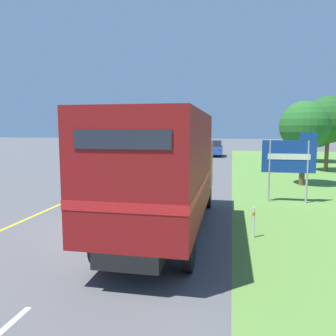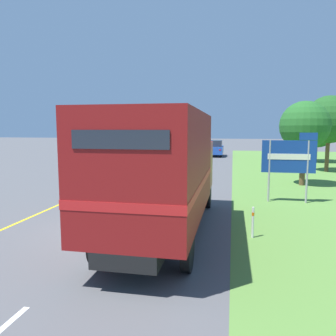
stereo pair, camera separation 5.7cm
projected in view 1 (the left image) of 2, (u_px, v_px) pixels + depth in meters
name	position (u px, v px, depth m)	size (l,w,h in m)	color
ground_plane	(119.00, 229.00, 10.88)	(200.00, 200.00, 0.00)	#515154
edge_line_yellow	(129.00, 174.00, 23.94)	(0.12, 55.45, 0.01)	yellow
centre_dash_near	(122.00, 225.00, 11.24)	(0.12, 2.60, 0.01)	white
centre_dash_mid_a	(162.00, 190.00, 17.67)	(0.12, 2.60, 0.01)	white
centre_dash_mid_b	(181.00, 174.00, 24.10)	(0.12, 2.60, 0.01)	white
centre_dash_far	(192.00, 164.00, 30.54)	(0.12, 2.60, 0.01)	white
centre_dash_farthest	(199.00, 158.00, 36.97)	(0.12, 2.60, 0.01)	white
horse_trailer_truck	(164.00, 169.00, 10.01)	(2.57, 8.51, 3.75)	black
lead_car_white	(160.00, 160.00, 24.83)	(1.80, 4.57, 1.91)	black
lead_car_blue_ahead	(215.00, 148.00, 39.26)	(1.80, 4.62, 1.92)	black
highway_sign	(290.00, 158.00, 14.54)	(2.31, 0.09, 3.13)	#9E9EA3
roadside_tree_near	(304.00, 126.00, 18.84)	(2.82, 2.82, 4.89)	brown
roadside_tree_mid	(329.00, 120.00, 24.84)	(3.61, 3.61, 5.80)	brown
roadside_tree_far	(316.00, 125.00, 32.22)	(4.40, 4.40, 5.84)	#4C3823
delineator_post	(254.00, 221.00, 9.92)	(0.08, 0.08, 0.95)	white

